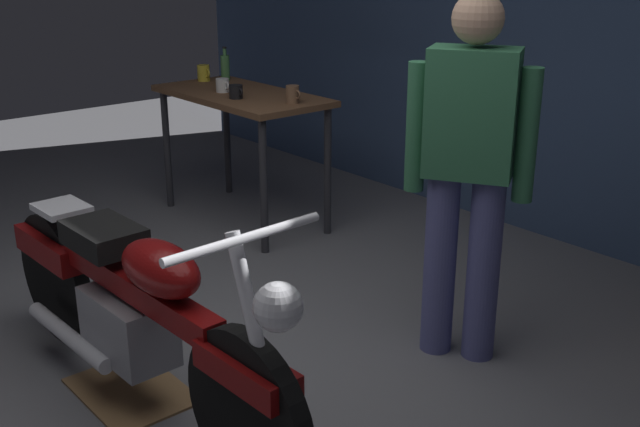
{
  "coord_description": "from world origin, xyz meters",
  "views": [
    {
      "loc": [
        2.57,
        -1.5,
        1.86
      ],
      "look_at": [
        -0.03,
        0.7,
        0.65
      ],
      "focal_mm": 43.21,
      "sensor_mm": 36.0,
      "label": 1
    }
  ],
  "objects_px": {
    "mug_yellow_tall": "(204,73)",
    "bottle": "(225,67)",
    "mug_black_matte": "(236,92)",
    "motorcycle": "(134,308)",
    "mug_white_ceramic": "(223,85)",
    "person_standing": "(468,166)",
    "mug_brown_stoneware": "(293,94)"
  },
  "relations": [
    {
      "from": "motorcycle",
      "to": "mug_brown_stoneware",
      "type": "distance_m",
      "value": 2.1
    },
    {
      "from": "motorcycle",
      "to": "bottle",
      "type": "bearing_deg",
      "value": 136.48
    },
    {
      "from": "motorcycle",
      "to": "mug_white_ceramic",
      "type": "distance_m",
      "value": 2.38
    },
    {
      "from": "person_standing",
      "to": "mug_yellow_tall",
      "type": "relative_size",
      "value": 13.32
    },
    {
      "from": "mug_white_ceramic",
      "to": "mug_brown_stoneware",
      "type": "relative_size",
      "value": 1.0
    },
    {
      "from": "mug_white_ceramic",
      "to": "mug_brown_stoneware",
      "type": "xyz_separation_m",
      "value": [
        0.6,
        0.13,
        0.01
      ]
    },
    {
      "from": "mug_brown_stoneware",
      "to": "person_standing",
      "type": "bearing_deg",
      "value": -11.7
    },
    {
      "from": "mug_brown_stoneware",
      "to": "mug_white_ceramic",
      "type": "bearing_deg",
      "value": -167.97
    },
    {
      "from": "mug_black_matte",
      "to": "mug_yellow_tall",
      "type": "bearing_deg",
      "value": 164.28
    },
    {
      "from": "mug_yellow_tall",
      "to": "bottle",
      "type": "distance_m",
      "value": 0.16
    },
    {
      "from": "mug_white_ceramic",
      "to": "bottle",
      "type": "xyz_separation_m",
      "value": [
        -0.37,
        0.27,
        0.05
      ]
    },
    {
      "from": "person_standing",
      "to": "mug_black_matte",
      "type": "xyz_separation_m",
      "value": [
        -2.04,
        0.16,
        0.02
      ]
    },
    {
      "from": "person_standing",
      "to": "mug_brown_stoneware",
      "type": "bearing_deg",
      "value": -42.24
    },
    {
      "from": "motorcycle",
      "to": "mug_white_ceramic",
      "type": "xyz_separation_m",
      "value": [
        -1.7,
        1.58,
        0.5
      ]
    },
    {
      "from": "person_standing",
      "to": "mug_white_ceramic",
      "type": "relative_size",
      "value": 13.92
    },
    {
      "from": "mug_yellow_tall",
      "to": "mug_white_ceramic",
      "type": "relative_size",
      "value": 1.05
    },
    {
      "from": "person_standing",
      "to": "bottle",
      "type": "relative_size",
      "value": 6.93
    },
    {
      "from": "motorcycle",
      "to": "mug_white_ceramic",
      "type": "bearing_deg",
      "value": 135.32
    },
    {
      "from": "mug_yellow_tall",
      "to": "bottle",
      "type": "bearing_deg",
      "value": 60.61
    },
    {
      "from": "person_standing",
      "to": "bottle",
      "type": "bearing_deg",
      "value": -41.06
    },
    {
      "from": "mug_yellow_tall",
      "to": "mug_white_ceramic",
      "type": "distance_m",
      "value": 0.47
    },
    {
      "from": "person_standing",
      "to": "mug_brown_stoneware",
      "type": "xyz_separation_m",
      "value": [
        -1.69,
        0.35,
        0.03
      ]
    },
    {
      "from": "motorcycle",
      "to": "mug_white_ceramic",
      "type": "relative_size",
      "value": 18.26
    },
    {
      "from": "motorcycle",
      "to": "mug_brown_stoneware",
      "type": "height_order",
      "value": "mug_brown_stoneware"
    },
    {
      "from": "person_standing",
      "to": "mug_black_matte",
      "type": "distance_m",
      "value": 2.04
    },
    {
      "from": "mug_yellow_tall",
      "to": "motorcycle",
      "type": "bearing_deg",
      "value": -38.58
    },
    {
      "from": "mug_brown_stoneware",
      "to": "bottle",
      "type": "xyz_separation_m",
      "value": [
        -0.97,
        0.14,
        0.04
      ]
    },
    {
      "from": "mug_black_matte",
      "to": "bottle",
      "type": "height_order",
      "value": "bottle"
    },
    {
      "from": "person_standing",
      "to": "mug_white_ceramic",
      "type": "height_order",
      "value": "person_standing"
    },
    {
      "from": "mug_black_matte",
      "to": "bottle",
      "type": "bearing_deg",
      "value": 151.83
    },
    {
      "from": "motorcycle",
      "to": "person_standing",
      "type": "bearing_deg",
      "value": 65.11
    },
    {
      "from": "mug_yellow_tall",
      "to": "mug_black_matte",
      "type": "relative_size",
      "value": 1.05
    }
  ]
}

